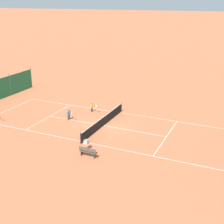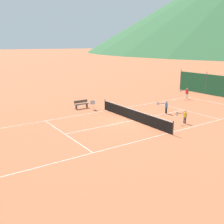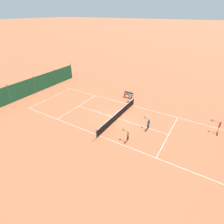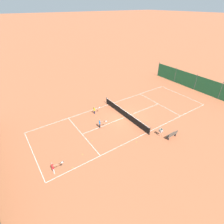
# 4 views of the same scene
# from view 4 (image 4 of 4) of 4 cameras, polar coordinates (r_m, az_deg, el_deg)

# --- Properties ---
(ground_plane) EXTENTS (600.00, 600.00, 0.00)m
(ground_plane) POSITION_cam_4_polar(r_m,az_deg,el_deg) (23.58, 4.29, -1.66)
(ground_plane) COLOR #B7603D
(court_line_markings) EXTENTS (8.25, 23.85, 0.01)m
(court_line_markings) POSITION_cam_4_polar(r_m,az_deg,el_deg) (23.58, 4.29, -1.66)
(court_line_markings) COLOR white
(court_line_markings) RESTS_ON ground
(tennis_net) EXTENTS (9.18, 0.08, 1.06)m
(tennis_net) POSITION_cam_4_polar(r_m,az_deg,el_deg) (23.31, 4.34, -0.64)
(tennis_net) COLOR #2D2D2D
(tennis_net) RESTS_ON ground
(windscreen_fence_near) EXTENTS (17.28, 0.08, 2.90)m
(windscreen_fence_near) POSITION_cam_4_polar(r_m,az_deg,el_deg) (33.95, 25.64, 8.65)
(windscreen_fence_near) COLOR #236B42
(windscreen_fence_near) RESTS_ON ground
(player_near_service) EXTENTS (0.48, 1.06, 1.31)m
(player_near_service) POSITION_cam_4_polar(r_m,az_deg,el_deg) (16.99, -18.66, -16.60)
(player_near_service) COLOR white
(player_near_service) RESTS_ON ground
(player_far_service) EXTENTS (0.71, 0.91, 1.20)m
(player_far_service) POSITION_cam_4_polar(r_m,az_deg,el_deg) (21.27, -3.92, -3.55)
(player_far_service) COLOR black
(player_far_service) RESTS_ON ground
(player_far_baseline) EXTENTS (0.46, 0.92, 1.10)m
(player_far_baseline) POSITION_cam_4_polar(r_m,az_deg,el_deg) (24.04, -5.68, 0.80)
(player_far_baseline) COLOR #23284C
(player_far_baseline) RESTS_ON ground
(tennis_ball_mid_court) EXTENTS (0.07, 0.07, 0.07)m
(tennis_ball_mid_court) POSITION_cam_4_polar(r_m,az_deg,el_deg) (17.50, -12.91, -17.19)
(tennis_ball_mid_court) COLOR #CCE033
(tennis_ball_mid_court) RESTS_ON ground
(tennis_ball_service_box) EXTENTS (0.07, 0.07, 0.07)m
(tennis_ball_service_box) POSITION_cam_4_polar(r_m,az_deg,el_deg) (19.85, -6.58, -9.23)
(tennis_ball_service_box) COLOR #CCE033
(tennis_ball_service_box) RESTS_ON ground
(tennis_ball_by_net_right) EXTENTS (0.07, 0.07, 0.07)m
(tennis_ball_by_net_right) POSITION_cam_4_polar(r_m,az_deg,el_deg) (19.72, 8.04, -9.69)
(tennis_ball_by_net_right) COLOR #CCE033
(tennis_ball_by_net_right) RESTS_ON ground
(tennis_ball_alley_left) EXTENTS (0.07, 0.07, 0.07)m
(tennis_ball_alley_left) POSITION_cam_4_polar(r_m,az_deg,el_deg) (23.31, 11.41, -2.64)
(tennis_ball_alley_left) COLOR #CCE033
(tennis_ball_alley_left) RESTS_ON ground
(tennis_ball_alley_right) EXTENTS (0.07, 0.07, 0.07)m
(tennis_ball_alley_right) POSITION_cam_4_polar(r_m,az_deg,el_deg) (24.17, 8.38, -0.94)
(tennis_ball_alley_right) COLOR #CCE033
(tennis_ball_alley_right) RESTS_ON ground
(tennis_ball_by_net_left) EXTENTS (0.07, 0.07, 0.07)m
(tennis_ball_by_net_left) POSITION_cam_4_polar(r_m,az_deg,el_deg) (18.44, -9.65, -13.49)
(tennis_ball_by_net_left) COLOR #CCE033
(tennis_ball_by_net_left) RESTS_ON ground
(ball_hopper) EXTENTS (0.36, 0.36, 0.89)m
(ball_hopper) POSITION_cam_4_polar(r_m,az_deg,el_deg) (20.80, 15.65, -5.95)
(ball_hopper) COLOR #B7B7BC
(ball_hopper) RESTS_ON ground
(courtside_bench) EXTENTS (0.36, 1.50, 0.84)m
(courtside_bench) POSITION_cam_4_polar(r_m,az_deg,el_deg) (20.96, 19.00, -7.03)
(courtside_bench) COLOR #51473D
(courtside_bench) RESTS_ON ground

